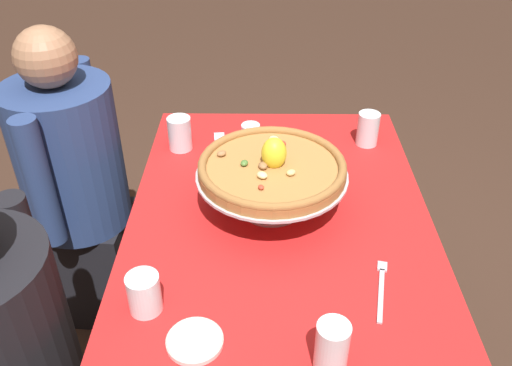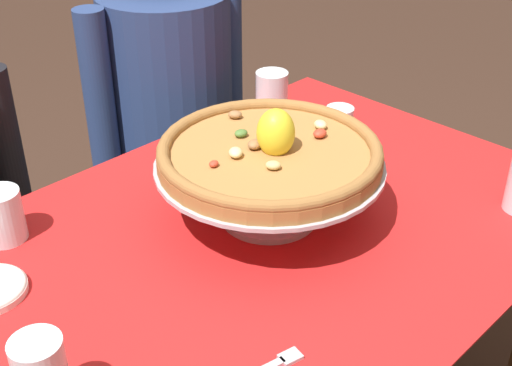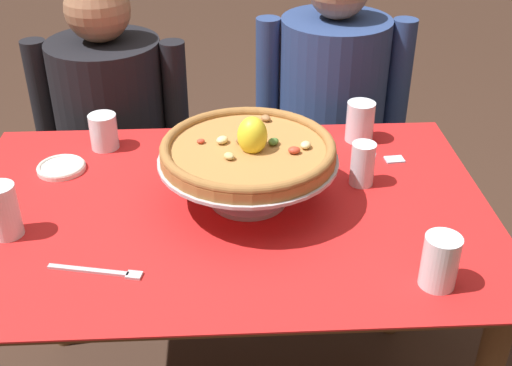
# 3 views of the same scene
# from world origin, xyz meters

# --- Properties ---
(dining_table) EXTENTS (1.28, 0.86, 0.76)m
(dining_table) POSITION_xyz_m (0.00, 0.00, 0.65)
(dining_table) COLOR brown
(dining_table) RESTS_ON ground
(pizza_stand) EXTENTS (0.43, 0.43, 0.12)m
(pizza_stand) POSITION_xyz_m (0.06, 0.02, 0.85)
(pizza_stand) COLOR #B7B7C1
(pizza_stand) RESTS_ON dining_table
(pizza) EXTENTS (0.41, 0.41, 0.11)m
(pizza) POSITION_xyz_m (0.06, 0.02, 0.90)
(pizza) COLOR #AD753D
(pizza) RESTS_ON pizza_stand
(water_glass_back_right) EXTENTS (0.08, 0.08, 0.11)m
(water_glass_back_right) POSITION_xyz_m (0.39, 0.33, 0.81)
(water_glass_back_right) COLOR silver
(water_glass_back_right) RESTS_ON dining_table
(water_glass_back_left) EXTENTS (0.08, 0.08, 0.10)m
(water_glass_back_left) POSITION_xyz_m (-0.33, 0.32, 0.80)
(water_glass_back_left) COLOR silver
(water_glass_back_left) RESTS_ON dining_table
(water_glass_side_left) EXTENTS (0.07, 0.07, 0.13)m
(water_glass_side_left) POSITION_xyz_m (-0.49, -0.09, 0.82)
(water_glass_side_left) COLOR white
(water_glass_side_left) RESTS_ON dining_table
(water_glass_front_right) EXTENTS (0.07, 0.07, 0.11)m
(water_glass_front_right) POSITION_xyz_m (0.43, -0.31, 0.81)
(water_glass_front_right) COLOR silver
(water_glass_front_right) RESTS_ON dining_table
(water_glass_side_right) EXTENTS (0.06, 0.06, 0.11)m
(water_glass_side_right) POSITION_xyz_m (0.35, 0.09, 0.81)
(water_glass_side_right) COLOR white
(water_glass_side_right) RESTS_ON dining_table
(side_plate) EXTENTS (0.13, 0.13, 0.02)m
(side_plate) POSITION_xyz_m (-0.43, 0.20, 0.77)
(side_plate) COLOR white
(side_plate) RESTS_ON dining_table
(dinner_fork) EXTENTS (0.20, 0.06, 0.01)m
(dinner_fork) POSITION_xyz_m (-0.26, -0.24, 0.76)
(dinner_fork) COLOR #B7B7C1
(dinner_fork) RESTS_ON dining_table
(sugar_packet) EXTENTS (0.05, 0.04, 0.00)m
(sugar_packet) POSITION_xyz_m (0.46, 0.20, 0.76)
(sugar_packet) COLOR silver
(sugar_packet) RESTS_ON dining_table
(diner_left) EXTENTS (0.52, 0.39, 1.15)m
(diner_left) POSITION_xyz_m (-0.37, 0.68, 0.56)
(diner_left) COLOR maroon
(diner_left) RESTS_ON ground
(diner_right) EXTENTS (0.52, 0.39, 1.19)m
(diner_right) POSITION_xyz_m (0.37, 0.71, 0.58)
(diner_right) COLOR black
(diner_right) RESTS_ON ground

